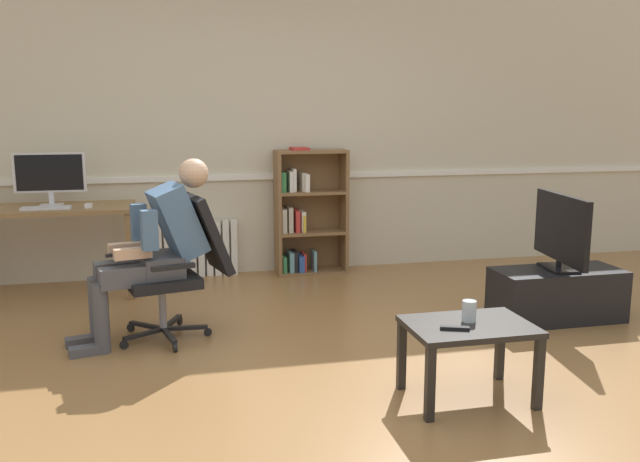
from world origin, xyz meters
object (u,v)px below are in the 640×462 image
(computer_desk, at_px, (55,219))
(spare_remote, at_px, (455,328))
(drinking_glass, at_px, (469,311))
(bookshelf, at_px, (306,214))
(person_seated, at_px, (155,246))
(computer_mouse, at_px, (89,206))
(tv_screen, at_px, (561,231))
(coffee_table, at_px, (469,335))
(office_chair, at_px, (182,262))
(imac_monitor, at_px, (50,175))
(keyboard, at_px, (46,208))
(tv_stand, at_px, (557,295))
(radiator, at_px, (197,249))

(computer_desk, relative_size, spare_remote, 8.57)
(drinking_glass, bearing_deg, bookshelf, 95.36)
(person_seated, bearing_deg, spare_remote, 33.02)
(computer_desk, xyz_separation_m, person_seated, (0.83, -1.33, 0.00))
(computer_mouse, height_order, bookshelf, bookshelf)
(tv_screen, xyz_separation_m, coffee_table, (-1.26, -1.13, -0.32))
(office_chair, height_order, spare_remote, office_chair)
(computer_mouse, distance_m, drinking_glass, 3.37)
(imac_monitor, xyz_separation_m, tv_screen, (3.75, -1.64, -0.34))
(office_chair, bearing_deg, keyboard, -151.45)
(bookshelf, relative_size, drinking_glass, 10.46)
(bookshelf, distance_m, office_chair, 1.99)
(computer_mouse, height_order, coffee_table, computer_mouse)
(bookshelf, xyz_separation_m, drinking_glass, (0.28, -2.95, -0.09))
(tv_stand, bearing_deg, drinking_glass, -138.59)
(person_seated, bearing_deg, imac_monitor, -162.44)
(bookshelf, relative_size, spare_remote, 8.01)
(imac_monitor, relative_size, tv_screen, 0.71)
(keyboard, bearing_deg, person_seated, -54.17)
(computer_desk, xyz_separation_m, drinking_glass, (2.48, -2.66, -0.17))
(tv_stand, bearing_deg, computer_mouse, 157.17)
(tv_screen, bearing_deg, drinking_glass, 138.74)
(bookshelf, xyz_separation_m, person_seated, (-1.38, -1.63, 0.08))
(computer_desk, distance_m, spare_remote, 3.64)
(imac_monitor, bearing_deg, coffee_table, -48.12)
(imac_monitor, distance_m, spare_remote, 3.75)
(keyboard, distance_m, tv_stand, 4.06)
(office_chair, xyz_separation_m, spare_remote, (1.34, -1.48, -0.09))
(radiator, relative_size, office_chair, 0.77)
(person_seated, bearing_deg, bookshelf, 126.27)
(radiator, distance_m, coffee_table, 3.35)
(imac_monitor, distance_m, person_seated, 1.69)
(keyboard, relative_size, drinking_glass, 3.34)
(computer_desk, distance_m, drinking_glass, 3.64)
(person_seated, height_order, drinking_glass, person_seated)
(bookshelf, height_order, drinking_glass, bookshelf)
(keyboard, bearing_deg, drinking_glass, -45.06)
(radiator, bearing_deg, tv_screen, -37.52)
(coffee_table, bearing_deg, tv_screen, 41.99)
(keyboard, distance_m, spare_remote, 3.57)
(tv_screen, height_order, drinking_glass, tv_screen)
(radiator, height_order, office_chair, office_chair)
(imac_monitor, height_order, spare_remote, imac_monitor)
(tv_screen, xyz_separation_m, drinking_glass, (-1.24, -1.10, -0.19))
(coffee_table, bearing_deg, spare_remote, -147.19)
(person_seated, bearing_deg, tv_screen, 71.91)
(computer_desk, bearing_deg, bookshelf, 7.59)
(tv_stand, relative_size, coffee_table, 1.43)
(coffee_table, bearing_deg, keyboard, 134.34)
(keyboard, distance_m, radiator, 1.42)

